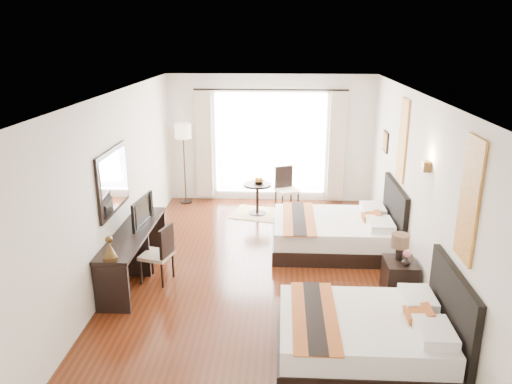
{
  "coord_description": "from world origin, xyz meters",
  "views": [
    {
      "loc": [
        0.25,
        -7.04,
        3.62
      ],
      "look_at": [
        -0.14,
        0.45,
        1.23
      ],
      "focal_mm": 35.0,
      "sensor_mm": 36.0,
      "label": 1
    }
  ],
  "objects_px": {
    "bed_far": "(337,232)",
    "desk_chair": "(158,264)",
    "nightstand": "(399,278)",
    "television": "(138,211)",
    "window_chair": "(286,197)",
    "vase": "(406,262)",
    "side_table": "(257,199)",
    "bed_near": "(369,334)",
    "console_desk": "(134,254)",
    "floor_lamp": "(183,136)",
    "fruit_bowl": "(259,182)",
    "table_lamp": "(400,243)"
  },
  "relations": [
    {
      "from": "bed_far",
      "to": "desk_chair",
      "type": "bearing_deg",
      "value": -154.52
    },
    {
      "from": "nightstand",
      "to": "television",
      "type": "relative_size",
      "value": 0.69
    },
    {
      "from": "television",
      "to": "window_chair",
      "type": "bearing_deg",
      "value": -31.79
    },
    {
      "from": "vase",
      "to": "side_table",
      "type": "bearing_deg",
      "value": 123.73
    },
    {
      "from": "bed_near",
      "to": "bed_far",
      "type": "distance_m",
      "value": 3.08
    },
    {
      "from": "side_table",
      "to": "bed_far",
      "type": "bearing_deg",
      "value": -48.48
    },
    {
      "from": "vase",
      "to": "television",
      "type": "bearing_deg",
      "value": 169.18
    },
    {
      "from": "bed_far",
      "to": "desk_chair",
      "type": "xyz_separation_m",
      "value": [
        -2.84,
        -1.35,
        -0.03
      ]
    },
    {
      "from": "console_desk",
      "to": "desk_chair",
      "type": "bearing_deg",
      "value": -18.52
    },
    {
      "from": "floor_lamp",
      "to": "vase",
      "type": "bearing_deg",
      "value": -46.15
    },
    {
      "from": "bed_near",
      "to": "fruit_bowl",
      "type": "xyz_separation_m",
      "value": [
        -1.51,
        4.78,
        0.4
      ]
    },
    {
      "from": "nightstand",
      "to": "television",
      "type": "distance_m",
      "value": 4.06
    },
    {
      "from": "vase",
      "to": "side_table",
      "type": "xyz_separation_m",
      "value": [
        -2.25,
        3.38,
        -0.23
      ]
    },
    {
      "from": "window_chair",
      "to": "desk_chair",
      "type": "bearing_deg",
      "value": -54.15
    },
    {
      "from": "bed_far",
      "to": "console_desk",
      "type": "bearing_deg",
      "value": -159.35
    },
    {
      "from": "vase",
      "to": "fruit_bowl",
      "type": "distance_m",
      "value": 4.07
    },
    {
      "from": "bed_near",
      "to": "window_chair",
      "type": "distance_m",
      "value": 5.16
    },
    {
      "from": "vase",
      "to": "console_desk",
      "type": "bearing_deg",
      "value": 173.14
    },
    {
      "from": "console_desk",
      "to": "window_chair",
      "type": "xyz_separation_m",
      "value": [
        2.36,
        3.22,
        -0.1
      ]
    },
    {
      "from": "desk_chair",
      "to": "vase",
      "type": "bearing_deg",
      "value": -171.24
    },
    {
      "from": "side_table",
      "to": "window_chair",
      "type": "relative_size",
      "value": 0.72
    },
    {
      "from": "console_desk",
      "to": "window_chair",
      "type": "height_order",
      "value": "window_chair"
    },
    {
      "from": "table_lamp",
      "to": "side_table",
      "type": "xyz_separation_m",
      "value": [
        -2.19,
        3.18,
        -0.44
      ]
    },
    {
      "from": "desk_chair",
      "to": "side_table",
      "type": "xyz_separation_m",
      "value": [
        1.36,
        3.03,
        0.06
      ]
    },
    {
      "from": "nightstand",
      "to": "bed_near",
      "type": "bearing_deg",
      "value": -114.07
    },
    {
      "from": "bed_far",
      "to": "television",
      "type": "bearing_deg",
      "value": -163.72
    },
    {
      "from": "television",
      "to": "desk_chair",
      "type": "height_order",
      "value": "television"
    },
    {
      "from": "side_table",
      "to": "window_chair",
      "type": "height_order",
      "value": "window_chair"
    },
    {
      "from": "desk_chair",
      "to": "side_table",
      "type": "distance_m",
      "value": 3.32
    },
    {
      "from": "bed_far",
      "to": "table_lamp",
      "type": "bearing_deg",
      "value": -64.63
    },
    {
      "from": "floor_lamp",
      "to": "fruit_bowl",
      "type": "height_order",
      "value": "floor_lamp"
    },
    {
      "from": "table_lamp",
      "to": "console_desk",
      "type": "relative_size",
      "value": 0.18
    },
    {
      "from": "bed_far",
      "to": "desk_chair",
      "type": "height_order",
      "value": "bed_far"
    },
    {
      "from": "console_desk",
      "to": "television",
      "type": "relative_size",
      "value": 2.83
    },
    {
      "from": "bed_near",
      "to": "fruit_bowl",
      "type": "bearing_deg",
      "value": 107.51
    },
    {
      "from": "bed_near",
      "to": "fruit_bowl",
      "type": "height_order",
      "value": "bed_near"
    },
    {
      "from": "vase",
      "to": "desk_chair",
      "type": "xyz_separation_m",
      "value": [
        -3.61,
        0.35,
        -0.29
      ]
    },
    {
      "from": "floor_lamp",
      "to": "table_lamp",
      "type": "bearing_deg",
      "value": -45.15
    },
    {
      "from": "console_desk",
      "to": "television",
      "type": "distance_m",
      "value": 0.66
    },
    {
      "from": "bed_near",
      "to": "television",
      "type": "xyz_separation_m",
      "value": [
        -3.27,
        2.14,
        0.69
      ]
    },
    {
      "from": "fruit_bowl",
      "to": "vase",
      "type": "bearing_deg",
      "value": -56.87
    },
    {
      "from": "nightstand",
      "to": "fruit_bowl",
      "type": "height_order",
      "value": "fruit_bowl"
    },
    {
      "from": "bed_near",
      "to": "window_chair",
      "type": "xyz_separation_m",
      "value": [
        -0.93,
        5.08,
        -0.01
      ]
    },
    {
      "from": "bed_far",
      "to": "side_table",
      "type": "xyz_separation_m",
      "value": [
        -1.48,
        1.67,
        0.02
      ]
    },
    {
      "from": "floor_lamp",
      "to": "side_table",
      "type": "bearing_deg",
      "value": -22.38
    },
    {
      "from": "nightstand",
      "to": "table_lamp",
      "type": "xyz_separation_m",
      "value": [
        -0.02,
        0.06,
        0.52
      ]
    },
    {
      "from": "nightstand",
      "to": "console_desk",
      "type": "height_order",
      "value": "console_desk"
    },
    {
      "from": "desk_chair",
      "to": "side_table",
      "type": "bearing_deg",
      "value": -99.88
    },
    {
      "from": "console_desk",
      "to": "side_table",
      "type": "bearing_deg",
      "value": 58.76
    },
    {
      "from": "bed_near",
      "to": "table_lamp",
      "type": "height_order",
      "value": "bed_near"
    }
  ]
}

